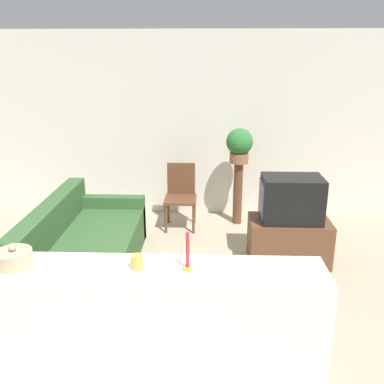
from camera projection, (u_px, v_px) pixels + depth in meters
ground_plane at (142, 357)px, 3.49m from camera, size 14.00×14.00×0.00m
wall_back at (173, 126)px, 6.34m from camera, size 9.00×0.06×2.70m
couch at (84, 250)px, 4.77m from camera, size 0.99×2.07×0.82m
tv_stand at (288, 241)px, 5.05m from camera, size 0.93×0.55×0.53m
television at (291, 199)px, 4.89m from camera, size 0.69×0.47×0.52m
wooden_chair at (181, 193)px, 6.03m from camera, size 0.44×0.44×0.90m
plant_stand at (238, 193)px, 6.15m from camera, size 0.13×0.13×0.91m
potted_plant at (239, 144)px, 5.93m from camera, size 0.37×0.37×0.49m
foreground_counter at (131, 334)px, 2.97m from camera, size 2.62×0.44×1.02m
decorative_bowl at (14, 258)px, 2.82m from camera, size 0.24×0.24×0.16m
candle_jar at (137, 262)px, 2.79m from camera, size 0.08×0.08×0.09m
candlestick at (188, 257)px, 2.77m from camera, size 0.07×0.07×0.26m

